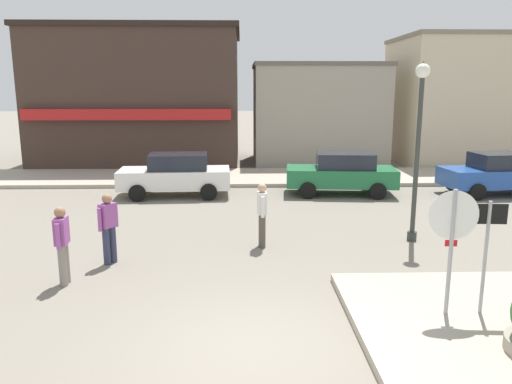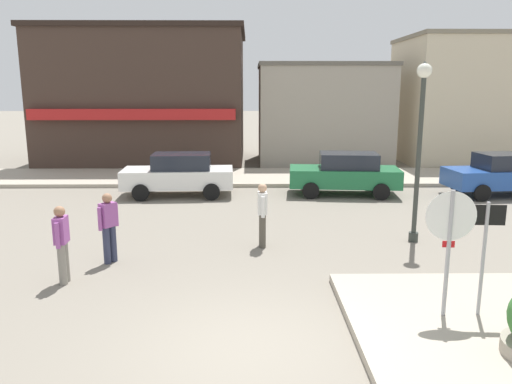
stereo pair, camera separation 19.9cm
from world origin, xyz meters
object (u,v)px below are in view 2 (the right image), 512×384
object	(u,v)px
parked_car_nearest	(179,174)
parked_car_second	(345,173)
one_way_sign	(484,247)
pedestrian_kerb_side	(262,213)
parked_car_third	(504,174)
stop_sign	(449,237)
lamp_post	(421,127)
pedestrian_crossing_far	(109,226)
pedestrian_crossing_near	(62,242)

from	to	relation	value
parked_car_nearest	parked_car_second	world-z (taller)	same
one_way_sign	pedestrian_kerb_side	size ratio (longest dim) A/B	1.30
parked_car_third	pedestrian_kerb_side	bearing A→B (deg)	-146.50
stop_sign	lamp_post	xyz separation A→B (m)	(0.97, 4.57, 1.44)
lamp_post	stop_sign	bearing A→B (deg)	-102.00
one_way_sign	parked_car_third	distance (m)	11.52
parked_car_nearest	one_way_sign	bearing A→B (deg)	-57.79
stop_sign	parked_car_third	size ratio (longest dim) A/B	0.56
stop_sign	parked_car_nearest	size ratio (longest dim) A/B	0.56
parked_car_nearest	pedestrian_crossing_far	size ratio (longest dim) A/B	2.53
one_way_sign	pedestrian_kerb_side	xyz separation A→B (m)	(-3.55, 4.18, -0.46)
parked_car_third	lamp_post	bearing A→B (deg)	-132.36
lamp_post	parked_car_nearest	distance (m)	9.15
parked_car_second	lamp_post	bearing A→B (deg)	-83.02
pedestrian_crossing_far	pedestrian_kerb_side	bearing A→B (deg)	17.73
one_way_sign	parked_car_second	size ratio (longest dim) A/B	0.51
parked_car_third	pedestrian_kerb_side	xyz separation A→B (m)	(-9.01, -5.96, 0.06)
parked_car_second	pedestrian_crossing_near	bearing A→B (deg)	-130.62
parked_car_nearest	parked_car_second	size ratio (longest dim) A/B	0.99
parked_car_third	pedestrian_crossing_far	bearing A→B (deg)	-150.47
parked_car_nearest	parked_car_second	distance (m)	6.13
stop_sign	pedestrian_crossing_near	bearing A→B (deg)	165.22
stop_sign	lamp_post	size ratio (longest dim) A/B	0.51
parked_car_third	pedestrian_crossing_near	distance (m)	15.50
stop_sign	pedestrian_kerb_side	xyz separation A→B (m)	(-2.95, 4.19, -0.65)
stop_sign	one_way_sign	world-z (taller)	stop_sign
parked_car_nearest	pedestrian_crossing_near	bearing A→B (deg)	-97.96
one_way_sign	parked_car_nearest	distance (m)	12.13
stop_sign	one_way_sign	bearing A→B (deg)	0.98
one_way_sign	lamp_post	bearing A→B (deg)	85.27
parked_car_nearest	pedestrian_kerb_side	xyz separation A→B (m)	(2.91, -6.08, 0.06)
pedestrian_crossing_far	pedestrian_crossing_near	bearing A→B (deg)	-116.38
parked_car_nearest	pedestrian_crossing_near	distance (m)	8.49
stop_sign	pedestrian_crossing_near	world-z (taller)	stop_sign
parked_car_second	one_way_sign	bearing A→B (deg)	-88.16
lamp_post	parked_car_third	bearing A→B (deg)	47.64
pedestrian_crossing_far	lamp_post	bearing A→B (deg)	11.46
pedestrian_crossing_near	pedestrian_crossing_far	size ratio (longest dim) A/B	1.00
lamp_post	one_way_sign	bearing A→B (deg)	-94.73
stop_sign	pedestrian_crossing_far	bearing A→B (deg)	154.51
parked_car_third	pedestrian_crossing_far	world-z (taller)	pedestrian_crossing_far
lamp_post	pedestrian_crossing_near	size ratio (longest dim) A/B	2.82
parked_car_third	stop_sign	bearing A→B (deg)	-120.82
one_way_sign	pedestrian_kerb_side	distance (m)	5.50
parked_car_nearest	pedestrian_crossing_near	world-z (taller)	pedestrian_crossing_near
stop_sign	parked_car_nearest	distance (m)	11.85
one_way_sign	pedestrian_crossing_near	size ratio (longest dim) A/B	1.30
parked_car_third	parked_car_nearest	bearing A→B (deg)	179.42
parked_car_third	pedestrian_kerb_side	world-z (taller)	pedestrian_kerb_side
stop_sign	parked_car_nearest	world-z (taller)	stop_sign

